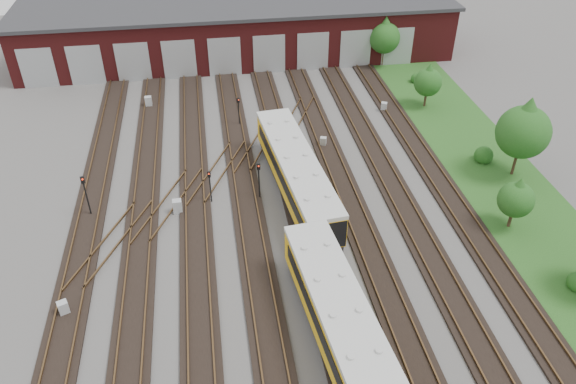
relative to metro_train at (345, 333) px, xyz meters
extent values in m
plane|color=#413E3C|center=(-2.00, 6.12, -2.01)|extent=(120.00, 120.00, 0.00)
cube|color=black|center=(-16.00, 6.12, -1.92)|extent=(2.40, 70.00, 0.18)
cube|color=#533A21|center=(-16.72, 6.12, -1.76)|extent=(0.10, 70.00, 0.15)
cube|color=#533A21|center=(-15.28, 6.12, -1.76)|extent=(0.10, 70.00, 0.15)
cube|color=black|center=(-12.00, 6.12, -1.92)|extent=(2.40, 70.00, 0.18)
cube|color=#533A21|center=(-12.72, 6.12, -1.76)|extent=(0.10, 70.00, 0.15)
cube|color=#533A21|center=(-11.28, 6.12, -1.76)|extent=(0.10, 70.00, 0.15)
cube|color=black|center=(-8.00, 6.12, -1.92)|extent=(2.40, 70.00, 0.18)
cube|color=#533A21|center=(-8.72, 6.12, -1.76)|extent=(0.10, 70.00, 0.15)
cube|color=#533A21|center=(-7.28, 6.12, -1.76)|extent=(0.10, 70.00, 0.15)
cube|color=black|center=(-4.00, 6.12, -1.92)|extent=(2.40, 70.00, 0.18)
cube|color=#533A21|center=(-4.72, 6.12, -1.76)|extent=(0.10, 70.00, 0.15)
cube|color=#533A21|center=(-3.28, 6.12, -1.76)|extent=(0.10, 70.00, 0.15)
cube|color=black|center=(0.00, 6.12, -1.92)|extent=(2.40, 70.00, 0.18)
cube|color=#533A21|center=(-0.72, 6.12, -1.76)|extent=(0.10, 70.00, 0.15)
cube|color=#533A21|center=(0.72, 6.12, -1.76)|extent=(0.10, 70.00, 0.15)
cube|color=black|center=(4.00, 6.12, -1.92)|extent=(2.40, 70.00, 0.18)
cube|color=#533A21|center=(3.28, 6.12, -1.76)|extent=(0.10, 70.00, 0.15)
cube|color=#533A21|center=(4.72, 6.12, -1.76)|extent=(0.10, 70.00, 0.15)
cube|color=black|center=(8.00, 6.12, -1.92)|extent=(2.40, 70.00, 0.18)
cube|color=#533A21|center=(7.28, 6.12, -1.76)|extent=(0.10, 70.00, 0.15)
cube|color=#533A21|center=(8.72, 6.12, -1.76)|extent=(0.10, 70.00, 0.15)
cube|color=black|center=(12.00, 6.12, -1.92)|extent=(2.40, 70.00, 0.18)
cube|color=#533A21|center=(11.28, 6.12, -1.76)|extent=(0.10, 70.00, 0.15)
cube|color=#533A21|center=(12.72, 6.12, -1.76)|extent=(0.10, 70.00, 0.15)
cube|color=#533A21|center=(-10.00, 16.12, -1.76)|extent=(5.40, 9.62, 0.15)
cube|color=#533A21|center=(-6.00, 20.12, -1.76)|extent=(5.40, 9.62, 0.15)
cube|color=#533A21|center=(-2.00, 24.12, -1.76)|extent=(5.40, 9.62, 0.15)
cube|color=#533A21|center=(-14.00, 12.12, -1.76)|extent=(5.40, 9.62, 0.15)
cube|color=#533A21|center=(2.00, 28.12, -1.76)|extent=(5.40, 9.62, 0.15)
cube|color=#561516|center=(-2.00, 46.12, 0.99)|extent=(50.00, 12.00, 6.00)
cube|color=#2C2C2E|center=(-2.00, 46.12, 4.14)|extent=(51.00, 12.50, 0.40)
cube|color=#999C9E|center=(-24.00, 40.10, 0.19)|extent=(3.60, 0.12, 4.40)
cube|color=#999C9E|center=(-19.00, 40.10, 0.19)|extent=(3.60, 0.12, 4.40)
cube|color=#999C9E|center=(-14.00, 40.10, 0.19)|extent=(3.60, 0.12, 4.40)
cube|color=#999C9E|center=(-9.00, 40.10, 0.19)|extent=(3.60, 0.12, 4.40)
cube|color=#999C9E|center=(-4.00, 40.10, 0.19)|extent=(3.60, 0.12, 4.40)
cube|color=#999C9E|center=(1.00, 40.10, 0.19)|extent=(3.60, 0.12, 4.40)
cube|color=#999C9E|center=(6.00, 40.10, 0.19)|extent=(3.60, 0.12, 4.40)
cube|color=#999C9E|center=(11.00, 40.10, 0.19)|extent=(3.60, 0.12, 4.40)
cube|color=#999C9E|center=(16.00, 40.10, 0.19)|extent=(3.60, 0.12, 4.40)
cube|color=#1D4717|center=(17.00, 16.12, -1.99)|extent=(8.00, 55.00, 0.05)
cube|color=black|center=(0.00, 0.00, -1.37)|extent=(3.99, 16.08, 0.64)
cube|color=#EDAC0C|center=(0.00, 0.00, 0.12)|extent=(4.30, 16.11, 2.33)
cube|color=#BCBCB7|center=(0.00, 0.00, 1.45)|extent=(4.41, 16.12, 0.32)
cube|color=black|center=(-1.39, -0.14, 0.38)|extent=(1.43, 13.95, 0.90)
cube|color=black|center=(1.39, 0.14, 0.38)|extent=(1.43, 13.95, 0.90)
cube|color=black|center=(0.00, 16.00, -1.37)|extent=(3.99, 16.08, 0.64)
cube|color=#EDAC0C|center=(0.00, 16.00, 0.12)|extent=(4.30, 16.11, 2.33)
cube|color=#BCBCB7|center=(0.00, 16.00, 1.45)|extent=(4.41, 16.12, 0.32)
cube|color=black|center=(-1.39, 15.86, 0.38)|extent=(1.43, 13.95, 0.90)
cube|color=black|center=(1.39, 16.14, 0.38)|extent=(1.43, 13.95, 0.90)
cylinder|color=black|center=(-15.87, 15.82, -0.52)|extent=(0.11, 0.11, 2.99)
cube|color=black|center=(-15.87, 15.82, 1.25)|extent=(0.31, 0.25, 0.55)
sphere|color=red|center=(-15.87, 15.71, 1.36)|extent=(0.13, 0.13, 0.13)
cylinder|color=black|center=(-6.72, 16.16, -0.85)|extent=(0.10, 0.10, 2.34)
cube|color=black|center=(-6.72, 16.16, 0.56)|extent=(0.26, 0.18, 0.48)
sphere|color=red|center=(-6.72, 16.06, 0.66)|extent=(0.12, 0.12, 0.12)
cylinder|color=black|center=(-3.48, 28.24, -0.82)|extent=(0.09, 0.09, 2.39)
cube|color=black|center=(-3.48, 28.24, 0.61)|extent=(0.27, 0.21, 0.46)
sphere|color=red|center=(-3.48, 28.15, 0.70)|extent=(0.11, 0.11, 0.11)
cylinder|color=black|center=(-2.93, 15.97, -0.63)|extent=(0.10, 0.10, 2.76)
cube|color=black|center=(-2.93, 15.97, 1.00)|extent=(0.26, 0.16, 0.51)
sphere|color=red|center=(-2.93, 15.87, 1.10)|extent=(0.12, 0.12, 0.12)
cube|color=#A9ACAE|center=(-16.22, 5.83, -1.51)|extent=(0.76, 0.70, 1.01)
cube|color=#A9ACAE|center=(-12.30, 33.54, -1.46)|extent=(0.69, 0.59, 1.12)
cube|color=#A9ACAE|center=(-9.32, 15.15, -1.45)|extent=(0.70, 0.59, 1.13)
cube|color=#A9ACAE|center=(3.70, 23.11, -1.57)|extent=(0.66, 0.61, 0.90)
cube|color=#A9ACAE|center=(11.16, 28.89, -1.55)|extent=(0.70, 0.65, 0.94)
cylinder|color=#392719|center=(14.35, 40.12, -1.11)|extent=(0.22, 0.22, 1.82)
sphere|color=#154614|center=(14.35, 40.12, 1.32)|extent=(3.54, 3.54, 3.54)
cone|color=#154614|center=(14.35, 40.12, 2.59)|extent=(3.03, 3.03, 2.53)
cylinder|color=#392719|center=(15.61, 29.29, -1.30)|extent=(0.23, 0.23, 1.43)
sphere|color=#154614|center=(15.61, 29.29, 0.61)|extent=(2.79, 2.79, 2.79)
cone|color=#154614|center=(15.61, 29.29, 1.61)|extent=(2.39, 2.39, 1.99)
cylinder|color=#392719|center=(18.50, 16.10, -0.90)|extent=(0.24, 0.24, 2.22)
sphere|color=#154614|center=(18.50, 16.10, 2.06)|extent=(4.32, 4.32, 4.32)
cone|color=#154614|center=(18.50, 16.10, 3.60)|extent=(3.70, 3.70, 3.08)
cylinder|color=#392719|center=(14.93, 9.60, -1.34)|extent=(0.24, 0.24, 1.35)
sphere|color=#154614|center=(14.93, 9.60, 0.46)|extent=(2.62, 2.62, 2.62)
cone|color=#154614|center=(14.93, 9.60, 1.39)|extent=(2.25, 2.25, 1.87)
sphere|color=#154614|center=(16.96, 18.45, -1.20)|extent=(1.64, 1.64, 1.64)
sphere|color=#154614|center=(16.72, 34.96, -1.41)|extent=(1.21, 1.21, 1.21)
camera|label=1|loc=(-6.28, -19.84, 24.36)|focal=35.00mm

